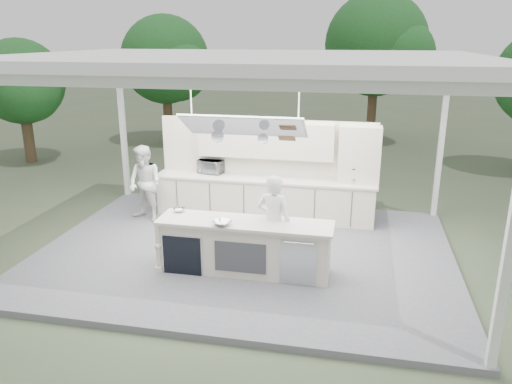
% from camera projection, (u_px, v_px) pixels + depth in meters
% --- Properties ---
extents(ground, '(90.00, 90.00, 0.00)m').
position_uv_depth(ground, '(246.00, 255.00, 9.91)').
color(ground, '#3D4A33').
rests_on(ground, ground).
extents(stage_deck, '(8.00, 6.00, 0.12)m').
position_uv_depth(stage_deck, '(246.00, 252.00, 9.90)').
color(stage_deck, slate).
rests_on(stage_deck, ground).
extents(tent, '(8.20, 6.20, 3.86)m').
position_uv_depth(tent, '(244.00, 63.00, 8.79)').
color(tent, white).
rests_on(tent, ground).
extents(demo_island, '(3.10, 0.79, 0.95)m').
position_uv_depth(demo_island, '(244.00, 246.00, 8.85)').
color(demo_island, beige).
rests_on(demo_island, stage_deck).
extents(back_counter, '(5.08, 0.72, 0.95)m').
position_uv_depth(back_counter, '(264.00, 198.00, 11.51)').
color(back_counter, beige).
rests_on(back_counter, stage_deck).
extents(back_wall_unit, '(5.05, 0.48, 2.25)m').
position_uv_depth(back_wall_unit, '(285.00, 155.00, 11.33)').
color(back_wall_unit, beige).
rests_on(back_wall_unit, stage_deck).
extents(tree_cluster, '(19.55, 9.40, 5.85)m').
position_uv_depth(tree_cluster, '(301.00, 61.00, 18.09)').
color(tree_cluster, '#483924').
rests_on(tree_cluster, ground).
extents(head_chef, '(0.72, 0.56, 1.77)m').
position_uv_depth(head_chef, '(274.00, 223.00, 8.83)').
color(head_chef, silver).
rests_on(head_chef, stage_deck).
extents(sous_chef, '(1.02, 0.91, 1.73)m').
position_uv_depth(sous_chef, '(145.00, 184.00, 11.24)').
color(sous_chef, silver).
rests_on(sous_chef, stage_deck).
extents(toaster_oven, '(0.66, 0.53, 0.32)m').
position_uv_depth(toaster_oven, '(211.00, 166.00, 11.74)').
color(toaster_oven, silver).
rests_on(toaster_oven, back_counter).
extents(bowl_large, '(0.41, 0.41, 0.08)m').
position_uv_depth(bowl_large, '(222.00, 223.00, 8.54)').
color(bowl_large, silver).
rests_on(bowl_large, demo_island).
extents(bowl_small, '(0.29, 0.29, 0.07)m').
position_uv_depth(bowl_small, '(179.00, 210.00, 9.19)').
color(bowl_small, '#B9BDC1').
rests_on(bowl_small, demo_island).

